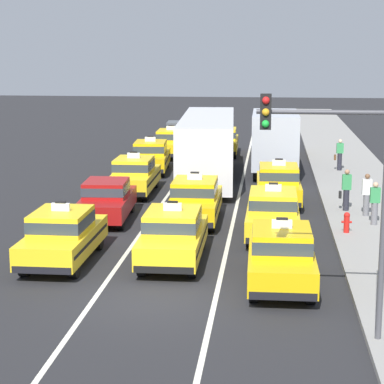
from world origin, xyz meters
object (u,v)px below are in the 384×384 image
Objects in this scene: sedan_left_second at (107,199)px; fire_hydrant at (347,221)px; taxi_left_third at (134,175)px; pedestrian_near_crosswalk at (367,194)px; taxi_left_nearest at (63,235)px; taxi_right_third at (278,183)px; taxi_right_second at (273,213)px; pedestrian_mid_block at (346,190)px; taxi_left_fourth at (151,156)px; taxi_left_fifth at (171,143)px; taxi_center_second at (195,199)px; sedan_left_sixth at (179,132)px; bus_center_third at (208,145)px; taxi_right_fifth at (277,142)px; box_truck_right_fourth at (275,140)px; traffic_light_pole at (341,176)px; pedestrian_trailing at (340,155)px; taxi_right_nearest at (281,255)px; taxi_center_nearest at (173,235)px; pedestrian_by_storefront at (375,203)px; taxi_center_fourth at (223,141)px.

fire_hydrant is at bearing -9.41° from sedan_left_second.
pedestrian_near_crosswalk is at bearing -22.08° from taxi_left_third.
taxi_right_third is (6.68, 9.46, 0.00)m from taxi_left_nearest.
taxi_right_second is 2.78× the size of pedestrian_near_crosswalk.
taxi_left_nearest is 5.62m from sedan_left_second.
pedestrian_mid_block is at bearing 53.62° from taxi_right_second.
pedestrian_near_crosswalk is (10.05, -9.89, 0.10)m from taxi_left_fourth.
sedan_left_second is 0.95× the size of taxi_left_fifth.
fire_hydrant is (5.52, -1.61, -0.33)m from taxi_center_second.
fire_hydrant is at bearing -64.47° from taxi_left_fifth.
bus_center_third is at bearing -76.96° from sedan_left_sixth.
taxi_right_fifth is at bearing 79.78° from taxi_center_second.
taxi_right_third reaches higher than pedestrian_near_crosswalk.
box_truck_right_fourth is at bearing 38.99° from bus_center_third.
taxi_left_fourth is at bearing 144.89° from bus_center_third.
taxi_right_fifth is (0.19, 6.39, -0.90)m from box_truck_right_fourth.
traffic_light_pole reaches higher than taxi_left_fourth.
taxi_right_fifth is 6.76m from pedestrian_trailing.
taxi_right_nearest is 6.28× the size of fire_hydrant.
taxi_right_fifth is (6.73, 6.77, 0.00)m from taxi_left_fourth.
sedan_left_sixth is 34.61m from traffic_light_pole.
box_truck_right_fourth is 4.20× the size of pedestrian_mid_block.
taxi_right_nearest is at bearing -90.02° from taxi_right_third.
sedan_left_sixth is 27.89m from taxi_center_nearest.
traffic_light_pole is at bearing -68.97° from taxi_center_second.
taxi_center_nearest and taxi_right_second have the same top height.
taxi_center_nearest is 23.39m from taxi_right_fifth.
box_truck_right_fourth reaches higher than taxi_left_fourth.
pedestrian_trailing is at bearing 4.78° from taxi_left_fourth.
sedan_left_second is at bearing -177.70° from taxi_center_second.
pedestrian_by_storefront is (0.12, -1.46, -0.03)m from pedestrian_near_crosswalk.
taxi_left_fifth is at bearing -87.38° from sedan_left_sixth.
taxi_right_second is at bearing -104.24° from pedestrian_trailing.
taxi_left_nearest is 6.26× the size of fire_hydrant.
taxi_right_nearest is (3.17, -7.23, 0.00)m from taxi_center_second.
taxi_center_second is 2.87× the size of pedestrian_by_storefront.
pedestrian_mid_block is (2.67, 9.23, 0.10)m from taxi_right_nearest.
taxi_center_fourth is 1.01× the size of taxi_right_fifth.
taxi_left_nearest is 2.78× the size of pedestrian_near_crosswalk.
taxi_left_fifth is at bearing -157.98° from taxi_center_fourth.
pedestrian_by_storefront is at bearing -48.15° from taxi_left_fourth.
fire_hydrant is (8.95, -23.95, -0.30)m from sedan_left_sixth.
pedestrian_trailing is 23.40m from traffic_light_pole.
bus_center_third is at bearing -90.93° from taxi_center_fourth.
taxi_left_fourth is at bearing -116.65° from taxi_center_fourth.
taxi_left_fifth is 3.27m from taxi_center_fourth.
taxi_left_fifth is 14.33m from taxi_right_third.
traffic_light_pole is (7.72, -11.13, 2.97)m from sedan_left_second.
taxi_right_nearest is at bearing -87.51° from taxi_right_second.
taxi_right_second is 4.73m from pedestrian_near_crosswalk.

